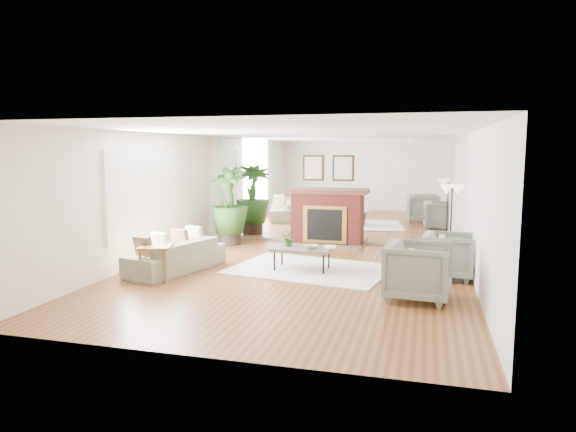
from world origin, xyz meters
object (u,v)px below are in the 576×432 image
(fireplace, at_px, (326,216))
(coffee_table, at_px, (302,249))
(side_table, at_px, (155,251))
(armchair_back, at_px, (448,256))
(floor_lamp, at_px, (452,196))
(potted_ficus, at_px, (229,203))
(sofa, at_px, (176,256))
(armchair_front, at_px, (418,271))

(fireplace, height_order, coffee_table, fireplace)
(side_table, bearing_deg, coffee_table, 30.49)
(coffee_table, xyz_separation_m, armchair_back, (2.52, 0.15, -0.01))
(side_table, bearing_deg, floor_lamp, 33.28)
(coffee_table, relative_size, potted_ficus, 0.61)
(fireplace, height_order, armchair_back, fireplace)
(sofa, relative_size, armchair_front, 2.09)
(armchair_back, height_order, potted_ficus, potted_ficus)
(armchair_back, relative_size, armchair_front, 0.92)
(fireplace, bearing_deg, side_table, -117.98)
(coffee_table, distance_m, sofa, 2.26)
(floor_lamp, bearing_deg, side_table, -146.72)
(fireplace, xyz_separation_m, armchair_front, (2.13, -3.99, -0.24))
(coffee_table, relative_size, sofa, 0.56)
(armchair_front, xyz_separation_m, side_table, (-4.25, -0.00, 0.07))
(sofa, height_order, armchair_front, armchair_front)
(sofa, bearing_deg, floor_lamp, 133.13)
(armchair_back, height_order, floor_lamp, floor_lamp)
(floor_lamp, bearing_deg, fireplace, 162.95)
(sofa, bearing_deg, armchair_back, 115.02)
(side_table, distance_m, floor_lamp, 5.82)
(side_table, height_order, potted_ficus, potted_ficus)
(armchair_back, height_order, armchair_front, armchair_front)
(sofa, distance_m, potted_ficus, 2.80)
(fireplace, bearing_deg, floor_lamp, -17.05)
(floor_lamp, bearing_deg, sofa, -152.30)
(sofa, distance_m, floor_lamp, 5.50)
(armchair_front, distance_m, floor_lamp, 3.32)
(potted_ficus, bearing_deg, floor_lamp, -2.37)
(fireplace, bearing_deg, potted_ficus, -163.63)
(sofa, height_order, potted_ficus, potted_ficus)
(coffee_table, bearing_deg, side_table, -149.51)
(armchair_back, bearing_deg, fireplace, 49.60)
(armchair_back, bearing_deg, coffee_table, 97.41)
(armchair_front, xyz_separation_m, potted_ficus, (-4.27, 3.37, 0.54))
(armchair_front, bearing_deg, coffee_table, 62.89)
(fireplace, xyz_separation_m, floor_lamp, (2.70, -0.83, 0.60))
(potted_ficus, bearing_deg, armchair_back, -22.10)
(coffee_table, distance_m, armchair_front, 2.43)
(potted_ficus, bearing_deg, fireplace, 16.37)
(armchair_back, relative_size, side_table, 1.32)
(armchair_front, bearing_deg, fireplace, 33.19)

